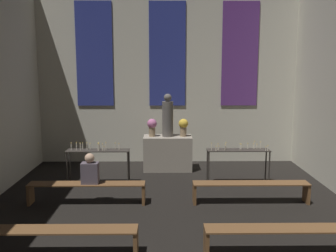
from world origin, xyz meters
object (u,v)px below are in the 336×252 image
candle_rack_left (98,155)px  pew_back_right (251,187)px  flower_vase_right (183,126)px  candle_rack_right (238,154)px  statue (168,117)px  pew_second_right (284,234)px  flower_vase_left (152,126)px  person_seated (90,170)px  pew_back_left (87,188)px  altar (168,153)px  pew_second_left (57,235)px

candle_rack_left → pew_back_right: bearing=-20.4°
flower_vase_right → candle_rack_right: flower_vase_right is taller
flower_vase_right → pew_back_right: size_ratio=0.20×
statue → pew_second_right: bearing=-70.4°
candle_rack_left → candle_rack_right: bearing=-0.0°
candle_rack_left → pew_back_right: candle_rack_left is taller
candle_rack_left → pew_second_right: bearing=-45.6°
flower_vase_left → flower_vase_right: (0.89, 0.00, 0.00)m
flower_vase_left → candle_rack_right: 2.64m
pew_second_right → person_seated: size_ratio=3.80×
candle_rack_left → pew_back_right: 3.77m
flower_vase_left → statue: bearing=0.0°
candle_rack_left → pew_back_left: (-0.02, -1.30, -0.43)m
altar → pew_back_right: bearing=-56.7°
statue → candle_rack_left: size_ratio=0.78×
altar → pew_back_left: altar is taller
candle_rack_left → pew_back_left: 1.37m
flower_vase_left → candle_rack_left: size_ratio=0.32×
candle_rack_right → flower_vase_left: bearing=147.6°
pew_second_right → flower_vase_right: bearing=104.9°
altar → pew_second_right: (1.77, -4.98, -0.14)m
flower_vase_left → pew_second_right: 5.53m
pew_second_right → altar: bearing=109.6°
candle_rack_right → candle_rack_left: bearing=180.0°
candle_rack_right → pew_second_left: 5.04m
altar → pew_second_right: 5.29m
pew_second_left → person_seated: person_seated is taller
candle_rack_right → person_seated: person_seated is taller
flower_vase_left → candle_rack_right: size_ratio=0.32×
candle_rack_left → flower_vase_right: bearing=32.3°
altar → candle_rack_left: 2.25m
statue → candle_rack_right: (1.74, -1.39, -0.76)m
statue → flower_vase_right: 0.51m
altar → pew_back_left: 3.22m
flower_vase_right → candle_rack_right: size_ratio=0.32×
altar → candle_rack_right: bearing=-38.5°
candle_rack_right → pew_second_left: candle_rack_right is taller
statue → pew_back_left: statue is taller
pew_back_left → person_seated: 0.40m
statue → flower_vase_left: statue is taller
flower_vase_right → candle_rack_right: bearing=-46.9°
altar → pew_back_right: (1.77, -2.69, -0.14)m
candle_rack_right → pew_second_left: (-3.51, -3.59, -0.42)m
altar → pew_second_left: bearing=-109.6°
pew_second_left → flower_vase_right: bearing=66.0°
flower_vase_right → statue: bearing=180.0°
pew_back_left → flower_vase_left: bearing=63.8°
pew_back_right → altar: bearing=123.3°
flower_vase_right → candle_rack_left: size_ratio=0.32×
pew_second_left → pew_back_right: size_ratio=1.00×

